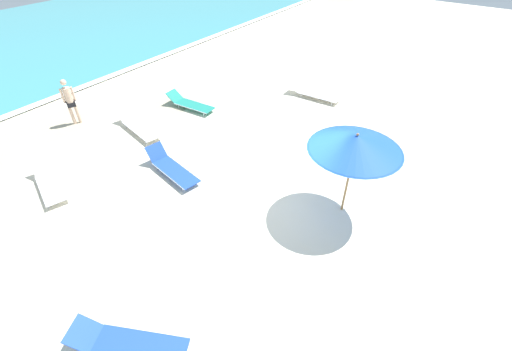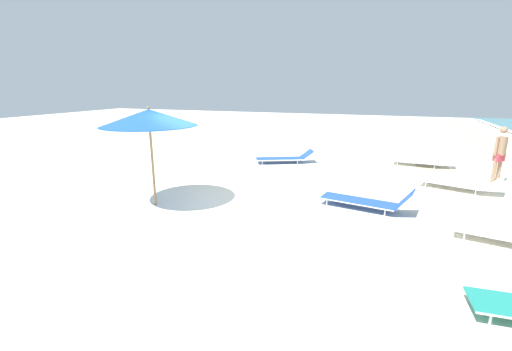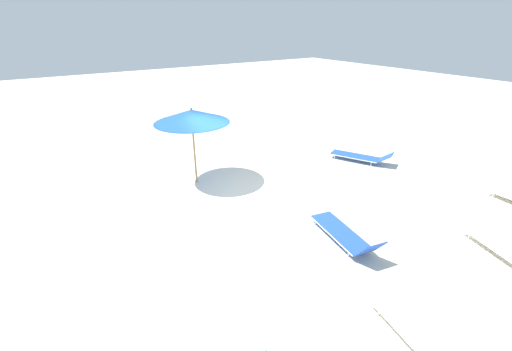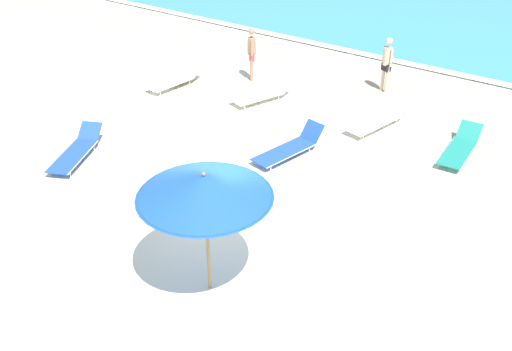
{
  "view_description": "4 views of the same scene",
  "coord_description": "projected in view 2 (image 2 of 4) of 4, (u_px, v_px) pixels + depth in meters",
  "views": [
    {
      "loc": [
        -6.16,
        -3.48,
        6.71
      ],
      "look_at": [
        0.05,
        0.83,
        0.67
      ],
      "focal_mm": 24.0,
      "sensor_mm": 36.0,
      "label": 1
    },
    {
      "loc": [
        7.73,
        3.76,
        2.94
      ],
      "look_at": [
        0.02,
        0.9,
        0.79
      ],
      "focal_mm": 24.0,
      "sensor_mm": 36.0,
      "label": 2
    },
    {
      "loc": [
        4.85,
        8.04,
        4.86
      ],
      "look_at": [
        0.32,
        1.19,
        1.13
      ],
      "focal_mm": 24.0,
      "sensor_mm": 36.0,
      "label": 3
    },
    {
      "loc": [
        6.19,
        -7.46,
        7.22
      ],
      "look_at": [
        0.26,
        0.77,
        1.07
      ],
      "focal_mm": 40.0,
      "sensor_mm": 36.0,
      "label": 4
    }
  ],
  "objects": [
    {
      "name": "ground_plane",
      "position": [
        225.0,
        204.0,
        9.04
      ],
      "size": [
        60.0,
        60.0,
        0.16
      ],
      "color": "beige"
    },
    {
      "name": "beach_umbrella",
      "position": [
        149.0,
        118.0,
        8.19
      ],
      "size": [
        2.32,
        2.32,
        2.48
      ],
      "color": "#9E7547",
      "rests_on": "ground_plane"
    },
    {
      "name": "sun_lounger_under_umbrella",
      "position": [
        285.0,
        158.0,
        13.46
      ],
      "size": [
        1.51,
        2.27,
        0.51
      ],
      "rotation": [
        0.0,
        0.0,
        0.45
      ],
      "color": "blue",
      "rests_on": "ground_plane"
    },
    {
      "name": "sun_lounger_beside_umbrella",
      "position": [
        367.0,
        201.0,
        8.38
      ],
      "size": [
        1.01,
        2.23,
        0.62
      ],
      "rotation": [
        0.0,
        0.0,
        -0.19
      ],
      "color": "blue",
      "rests_on": "ground_plane"
    },
    {
      "name": "sun_lounger_mid_beach_solo",
      "position": [
        423.0,
        161.0,
        12.88
      ],
      "size": [
        0.79,
        2.12,
        0.51
      ],
      "rotation": [
        0.0,
        0.0,
        -0.09
      ],
      "color": "white",
      "rests_on": "ground_plane"
    },
    {
      "name": "sun_lounger_mid_beach_pair_a",
      "position": [
        461.0,
        183.0,
        9.89
      ],
      "size": [
        1.23,
        2.14,
        0.57
      ],
      "rotation": [
        0.0,
        0.0,
        -0.33
      ],
      "color": "white",
      "rests_on": "ground_plane"
    },
    {
      "name": "beachgoer_shoreline_child",
      "position": [
        500.0,
        151.0,
        10.47
      ],
      "size": [
        0.33,
        0.37,
        1.76
      ],
      "rotation": [
        0.0,
        0.0,
        5.37
      ],
      "color": "#A37A5B",
      "rests_on": "ground_plane"
    }
  ]
}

